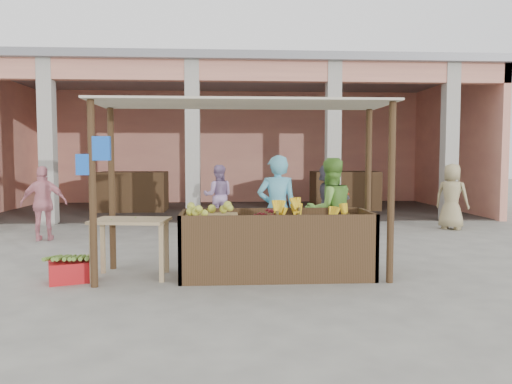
{
  "coord_description": "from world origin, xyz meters",
  "views": [
    {
      "loc": [
        -0.18,
        -6.77,
        1.64
      ],
      "look_at": [
        0.3,
        1.2,
        1.08
      ],
      "focal_mm": 35.0,
      "sensor_mm": 36.0,
      "label": 1
    }
  ],
  "objects": [
    {
      "name": "vendor_blue",
      "position": [
        0.59,
        0.78,
        0.89
      ],
      "size": [
        0.68,
        0.51,
        1.78
      ],
      "primitive_type": "imported",
      "rotation": [
        0.0,
        0.0,
        3.12
      ],
      "color": "#61C0E0",
      "rests_on": "ground"
    },
    {
      "name": "vendor_green",
      "position": [
        1.4,
        0.75,
        0.86
      ],
      "size": [
        0.92,
        0.67,
        1.72
      ],
      "primitive_type": "imported",
      "rotation": [
        0.0,
        0.0,
        3.39
      ],
      "color": "#76BC45",
      "rests_on": "ground"
    },
    {
      "name": "papaya_pile",
      "position": [
        -1.48,
        0.04,
        0.9
      ],
      "size": [
        0.65,
        0.37,
        0.19
      ],
      "primitive_type": null,
      "color": "#3C7F29",
      "rests_on": "side_table"
    },
    {
      "name": "melon_tray",
      "position": [
        -0.38,
        -0.03,
        0.89
      ],
      "size": [
        0.71,
        0.62,
        0.19
      ],
      "color": "tan",
      "rests_on": "fruit_stall"
    },
    {
      "name": "ground",
      "position": [
        0.0,
        0.0,
        0.0
      ],
      "size": [
        60.0,
        60.0,
        0.0
      ],
      "primitive_type": "plane",
      "color": "slate",
      "rests_on": "ground"
    },
    {
      "name": "produce_sacks",
      "position": [
        3.04,
        5.31,
        0.3
      ],
      "size": [
        0.79,
        0.49,
        0.6
      ],
      "color": "maroon",
      "rests_on": "ground"
    },
    {
      "name": "market_building",
      "position": [
        0.05,
        8.93,
        2.7
      ],
      "size": [
        14.4,
        6.4,
        4.2
      ],
      "color": "#E59478",
      "rests_on": "ground"
    },
    {
      "name": "red_crate",
      "position": [
        -2.24,
        -0.16,
        0.14
      ],
      "size": [
        0.62,
        0.53,
        0.27
      ],
      "primitive_type": "cube",
      "rotation": [
        0.0,
        0.0,
        0.35
      ],
      "color": "red",
      "rests_on": "ground"
    },
    {
      "name": "shopper_b",
      "position": [
        -3.76,
        3.21,
        0.78
      ],
      "size": [
        0.99,
        0.64,
        1.57
      ],
      "primitive_type": "imported",
      "rotation": [
        0.0,
        0.0,
        3.32
      ],
      "color": "pink",
      "rests_on": "ground"
    },
    {
      "name": "shopper_f",
      "position": [
        -0.37,
        5.06,
        0.8
      ],
      "size": [
        0.79,
        0.46,
        1.6
      ],
      "primitive_type": "imported",
      "rotation": [
        0.0,
        0.0,
        3.12
      ],
      "color": "#9C7BA8",
      "rests_on": "ground"
    },
    {
      "name": "stall_awning",
      "position": [
        -0.01,
        0.06,
        1.98
      ],
      "size": [
        4.09,
        1.35,
        2.39
      ],
      "color": "#472F1C",
      "rests_on": "ground"
    },
    {
      "name": "plantain_bundle",
      "position": [
        -2.24,
        -0.16,
        0.32
      ],
      "size": [
        0.44,
        0.31,
        0.09
      ],
      "primitive_type": null,
      "color": "olive",
      "rests_on": "red_crate"
    },
    {
      "name": "motorcycle",
      "position": [
        1.41,
        2.14,
        0.53
      ],
      "size": [
        1.34,
        2.13,
        1.05
      ],
      "primitive_type": "imported",
      "rotation": [
        0.0,
        0.0,
        1.92
      ],
      "color": "#A32614",
      "rests_on": "ground"
    },
    {
      "name": "shopper_d",
      "position": [
        2.02,
        3.82,
        0.8
      ],
      "size": [
        0.8,
        1.54,
        1.6
      ],
      "primitive_type": "imported",
      "rotation": [
        0.0,
        0.0,
        1.7
      ],
      "color": "#4D4B59",
      "rests_on": "ground"
    },
    {
      "name": "banana_heap",
      "position": [
        0.99,
        0.02,
        0.91
      ],
      "size": [
        1.21,
        0.66,
        0.22
      ],
      "primitive_type": null,
      "color": "yellow",
      "rests_on": "fruit_stall"
    },
    {
      "name": "shopper_c",
      "position": [
        4.93,
        4.22,
        0.83
      ],
      "size": [
        0.95,
        0.91,
        1.66
      ],
      "primitive_type": "imported",
      "rotation": [
        0.0,
        0.0,
        2.44
      ],
      "color": "tan",
      "rests_on": "ground"
    },
    {
      "name": "side_table",
      "position": [
        -1.48,
        0.04,
        0.66
      ],
      "size": [
        1.07,
        0.78,
        0.8
      ],
      "rotation": [
        0.0,
        0.0,
        -0.13
      ],
      "color": "tan",
      "rests_on": "ground"
    },
    {
      "name": "fruit_stall",
      "position": [
        0.5,
        0.0,
        0.4
      ],
      "size": [
        2.6,
        0.95,
        0.8
      ],
      "primitive_type": "cube",
      "color": "#472F1C",
      "rests_on": "ground"
    },
    {
      "name": "berry_heap",
      "position": [
        0.4,
        0.06,
        0.87
      ],
      "size": [
        0.44,
        0.36,
        0.14
      ],
      "primitive_type": "ellipsoid",
      "color": "maroon",
      "rests_on": "fruit_stall"
    }
  ]
}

